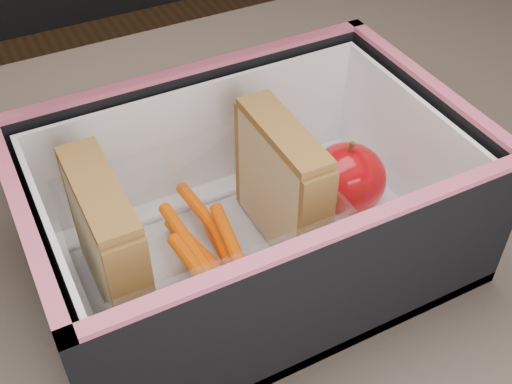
# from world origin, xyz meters

# --- Properties ---
(kitchen_table) EXTENTS (1.20, 0.80, 0.75)m
(kitchen_table) POSITION_xyz_m (0.00, 0.00, 0.66)
(kitchen_table) COLOR brown
(kitchen_table) RESTS_ON ground
(lunch_bag) EXTENTS (0.33, 0.34, 0.29)m
(lunch_bag) POSITION_xyz_m (0.02, -0.00, 0.82)
(lunch_bag) COLOR black
(lunch_bag) RESTS_ON kitchen_table
(plastic_tub) EXTENTS (0.18, 0.13, 0.08)m
(plastic_tub) POSITION_xyz_m (-0.02, -0.01, 0.80)
(plastic_tub) COLOR white
(plastic_tub) RESTS_ON lunch_bag
(sandwich_left) EXTENTS (0.03, 0.10, 0.11)m
(sandwich_left) POSITION_xyz_m (-0.09, -0.01, 0.82)
(sandwich_left) COLOR #CDBA80
(sandwich_left) RESTS_ON plastic_tub
(sandwich_right) EXTENTS (0.03, 0.10, 0.11)m
(sandwich_right) POSITION_xyz_m (0.05, -0.01, 0.82)
(sandwich_right) COLOR #CDBA80
(sandwich_right) RESTS_ON plastic_tub
(carrot_sticks) EXTENTS (0.05, 0.15, 0.03)m
(carrot_sticks) POSITION_xyz_m (-0.02, -0.02, 0.79)
(carrot_sticks) COLOR #E93700
(carrot_sticks) RESTS_ON plastic_tub
(paper_napkin) EXTENTS (0.09, 0.09, 0.01)m
(paper_napkin) POSITION_xyz_m (0.11, -0.01, 0.77)
(paper_napkin) COLOR white
(paper_napkin) RESTS_ON lunch_bag
(red_apple) EXTENTS (0.07, 0.07, 0.07)m
(red_apple) POSITION_xyz_m (0.11, -0.01, 0.80)
(red_apple) COLOR #9A0E06
(red_apple) RESTS_ON paper_napkin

